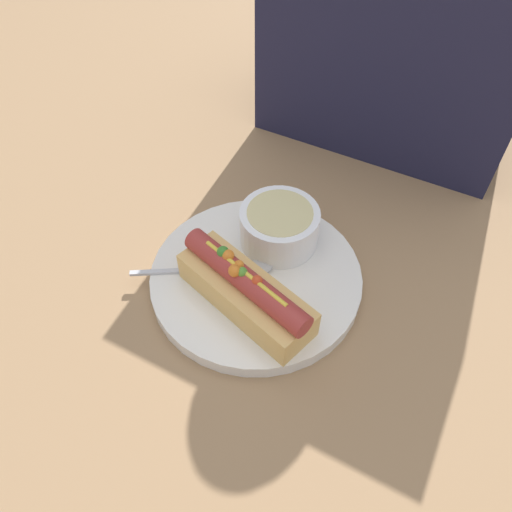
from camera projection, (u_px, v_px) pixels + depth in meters
ground_plane at (256, 283)px, 0.62m from camera, size 4.00×4.00×0.00m
dinner_plate at (256, 278)px, 0.62m from camera, size 0.26×0.26×0.02m
hot_dog at (245, 290)px, 0.56m from camera, size 0.18×0.10×0.07m
soup_bowl at (281, 226)px, 0.62m from camera, size 0.10×0.10×0.05m
spoon at (234, 267)px, 0.61m from camera, size 0.15×0.10×0.01m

